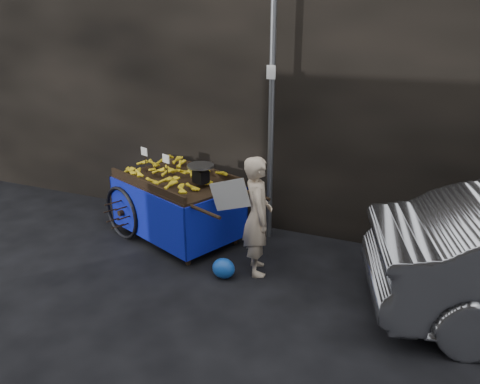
% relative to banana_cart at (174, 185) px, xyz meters
% --- Properties ---
extents(ground, '(80.00, 80.00, 0.00)m').
position_rel_banana_cart_xyz_m(ground, '(0.98, -0.78, -0.81)').
color(ground, black).
rests_on(ground, ground).
extents(building_wall, '(13.50, 2.00, 5.00)m').
position_rel_banana_cart_xyz_m(building_wall, '(1.37, 1.82, 1.69)').
color(building_wall, black).
rests_on(building_wall, ground).
extents(street_pole, '(0.12, 0.10, 4.00)m').
position_rel_banana_cart_xyz_m(street_pole, '(1.28, 0.52, 1.20)').
color(street_pole, slate).
rests_on(street_pole, ground).
extents(banana_cart, '(2.63, 1.90, 1.31)m').
position_rel_banana_cart_xyz_m(banana_cart, '(0.00, 0.00, 0.00)').
color(banana_cart, black).
rests_on(banana_cart, ground).
extents(vendor, '(0.92, 0.66, 1.53)m').
position_rel_banana_cart_xyz_m(vendor, '(1.48, -0.51, -0.04)').
color(vendor, beige).
rests_on(vendor, ground).
extents(plastic_bag, '(0.29, 0.23, 0.26)m').
position_rel_banana_cart_xyz_m(plastic_bag, '(1.17, -0.84, -0.68)').
color(plastic_bag, '#164AAC').
rests_on(plastic_bag, ground).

